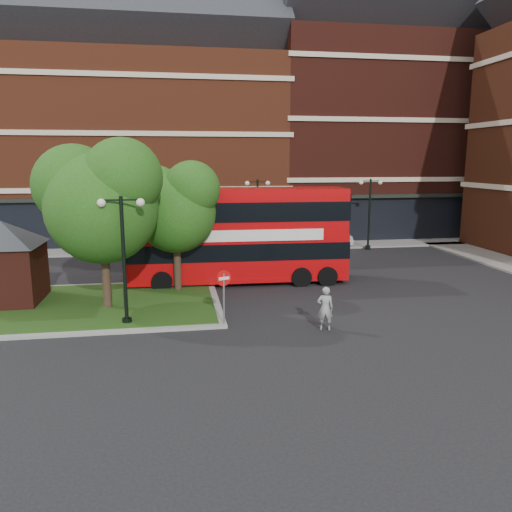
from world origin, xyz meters
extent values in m
plane|color=black|center=(0.00, 0.00, 0.00)|extent=(120.00, 120.00, 0.00)
cube|color=slate|center=(0.00, 16.50, 0.06)|extent=(44.00, 3.00, 0.12)
cube|color=brown|center=(-8.00, 24.00, 7.00)|extent=(26.00, 12.00, 14.00)
cube|color=#471911|center=(14.00, 24.00, 8.00)|extent=(18.00, 12.00, 16.00)
cube|color=gray|center=(-8.00, 3.00, 0.06)|extent=(12.60, 7.60, 0.12)
cube|color=#19380F|center=(-8.00, 3.00, 0.07)|extent=(12.00, 7.00, 0.15)
cube|color=#471911|center=(-11.00, 4.00, 1.40)|extent=(3.00, 3.00, 2.50)
cone|color=#23262B|center=(-11.00, 4.00, 3.20)|extent=(6.51, 6.51, 1.10)
cylinder|color=#2D2116|center=(-6.50, 2.50, 1.96)|extent=(0.36, 0.36, 3.92)
sphere|color=#224A12|center=(-6.50, 2.50, 4.34)|extent=(4.60, 4.60, 4.60)
sphere|color=#224A12|center=(-7.65, 3.19, 5.25)|extent=(3.45, 3.45, 3.45)
sphere|color=#224A12|center=(-5.58, 2.04, 5.60)|extent=(3.22, 3.22, 3.22)
cylinder|color=#2D2116|center=(-3.50, 5.00, 1.74)|extent=(0.36, 0.36, 3.47)
sphere|color=#224A12|center=(-3.50, 5.00, 3.84)|extent=(3.80, 3.80, 3.80)
sphere|color=#224A12|center=(-4.45, 5.57, 4.65)|extent=(2.85, 2.85, 2.85)
sphere|color=#224A12|center=(-2.74, 4.62, 4.96)|extent=(2.66, 2.66, 2.66)
cylinder|color=black|center=(-5.50, 0.20, 2.50)|extent=(0.14, 0.14, 5.00)
cylinder|color=black|center=(-5.50, 0.20, 0.15)|extent=(0.36, 0.36, 0.30)
cube|color=black|center=(-5.50, 0.20, 4.85)|extent=(1.40, 0.06, 0.06)
sphere|color=#F2EACC|center=(-6.20, 0.20, 4.75)|extent=(0.32, 0.32, 0.32)
sphere|color=#F2EACC|center=(-4.80, 0.20, 4.75)|extent=(0.32, 0.32, 0.32)
cylinder|color=black|center=(2.00, 14.50, 2.50)|extent=(0.14, 0.14, 5.00)
cylinder|color=black|center=(2.00, 14.50, 0.15)|extent=(0.36, 0.36, 0.30)
cube|color=black|center=(2.00, 14.50, 4.85)|extent=(1.40, 0.06, 0.06)
sphere|color=#F2EACC|center=(1.30, 14.50, 4.75)|extent=(0.32, 0.32, 0.32)
sphere|color=#F2EACC|center=(2.70, 14.50, 4.75)|extent=(0.32, 0.32, 0.32)
cylinder|color=black|center=(10.00, 14.50, 2.50)|extent=(0.14, 0.14, 5.00)
cylinder|color=black|center=(10.00, 14.50, 0.15)|extent=(0.36, 0.36, 0.30)
cube|color=black|center=(10.00, 14.50, 4.85)|extent=(1.40, 0.06, 0.06)
sphere|color=#F2EACC|center=(9.30, 14.50, 4.75)|extent=(0.32, 0.32, 0.32)
sphere|color=#F2EACC|center=(10.70, 14.50, 4.75)|extent=(0.32, 0.32, 0.32)
cube|color=#B10709|center=(-0.42, 6.41, 1.53)|extent=(11.29, 2.87, 2.14)
cube|color=#B10709|center=(-0.42, 6.41, 3.67)|extent=(11.18, 2.84, 2.14)
cube|color=black|center=(-0.42, 6.41, 3.78)|extent=(11.29, 2.87, 0.97)
cube|color=silver|center=(-0.46, 5.10, 2.65)|extent=(8.42, 0.28, 0.56)
imported|color=gray|center=(1.91, -1.50, 0.84)|extent=(0.68, 0.53, 1.68)
imported|color=silver|center=(-4.37, 14.50, 0.74)|extent=(4.44, 2.04, 1.47)
imported|color=silver|center=(6.86, 16.00, 0.78)|extent=(4.73, 1.71, 1.55)
cylinder|color=slate|center=(-1.80, -0.50, 1.05)|extent=(0.08, 0.08, 2.10)
cylinder|color=red|center=(-1.80, -0.50, 1.90)|extent=(0.58, 0.27, 0.61)
cube|color=white|center=(-1.80, -0.50, 1.90)|extent=(0.41, 0.19, 0.11)
camera|label=1|loc=(-3.55, -18.80, 6.31)|focal=35.00mm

